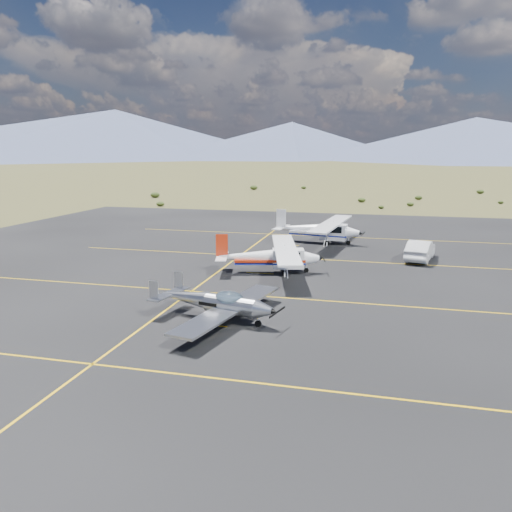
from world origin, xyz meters
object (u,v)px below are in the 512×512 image
at_px(aircraft_low_wing, 218,303).
at_px(sedan, 420,250).
at_px(aircraft_cessna, 270,256).
at_px(aircraft_plain, 319,229).

distance_m(aircraft_low_wing, sedan, 20.53).
distance_m(aircraft_cessna, sedan, 12.64).
height_order(aircraft_low_wing, aircraft_plain, aircraft_plain).
xyz_separation_m(aircraft_cessna, aircraft_plain, (1.90, 12.37, 0.11)).
bearing_deg(sedan, aircraft_cessna, 45.69).
bearing_deg(aircraft_low_wing, aircraft_cessna, 100.27).
bearing_deg(aircraft_plain, aircraft_low_wing, -89.15).
xyz_separation_m(aircraft_low_wing, sedan, (10.93, 17.38, -0.13)).
relative_size(aircraft_cessna, aircraft_plain, 0.91).
bearing_deg(aircraft_cessna, aircraft_plain, 67.28).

